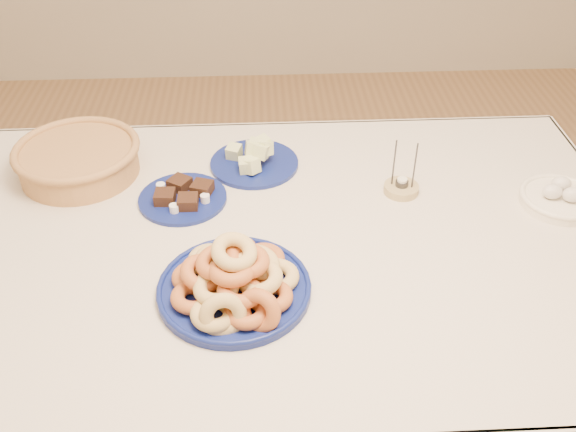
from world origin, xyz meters
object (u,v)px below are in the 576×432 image
at_px(egg_bowl, 559,198).
at_px(candle_holder, 401,188).
at_px(donut_platter, 234,281).
at_px(brownie_plate, 183,197).
at_px(melon_plate, 254,159).
at_px(wicker_basket, 78,158).
at_px(dining_table, 287,270).

bearing_deg(egg_bowl, candle_holder, 169.26).
relative_size(donut_platter, brownie_plate, 1.25).
distance_m(melon_plate, candle_holder, 0.41).
bearing_deg(candle_holder, wicker_basket, 171.16).
height_order(melon_plate, candle_holder, candle_holder).
distance_m(dining_table, brownie_plate, 0.33).
distance_m(melon_plate, wicker_basket, 0.47).
bearing_deg(candle_holder, melon_plate, 159.56).
distance_m(wicker_basket, candle_holder, 0.86).
bearing_deg(candle_holder, brownie_plate, -179.11).
xyz_separation_m(brownie_plate, candle_holder, (0.56, 0.01, 0.00)).
bearing_deg(egg_bowl, dining_table, -172.23).
bearing_deg(dining_table, egg_bowl, 7.77).
bearing_deg(donut_platter, dining_table, 57.59).
xyz_separation_m(melon_plate, candle_holder, (0.38, -0.14, -0.01)).
distance_m(wicker_basket, egg_bowl, 1.26).
xyz_separation_m(donut_platter, candle_holder, (0.43, 0.36, -0.03)).
height_order(donut_platter, egg_bowl, donut_platter).
xyz_separation_m(donut_platter, egg_bowl, (0.81, 0.28, -0.02)).
bearing_deg(donut_platter, melon_plate, 84.77).
height_order(brownie_plate, wicker_basket, wicker_basket).
distance_m(candle_holder, egg_bowl, 0.39).
height_order(brownie_plate, candle_holder, candle_holder).
bearing_deg(egg_bowl, melon_plate, 164.34).
bearing_deg(wicker_basket, brownie_plate, -26.20).
xyz_separation_m(donut_platter, brownie_plate, (-0.14, 0.35, -0.03)).
distance_m(dining_table, wicker_basket, 0.64).
bearing_deg(brownie_plate, candle_holder, 0.89).
relative_size(melon_plate, egg_bowl, 1.33).
distance_m(dining_table, egg_bowl, 0.71).
xyz_separation_m(dining_table, melon_plate, (-0.07, 0.31, 0.13)).
relative_size(donut_platter, candle_holder, 2.24).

